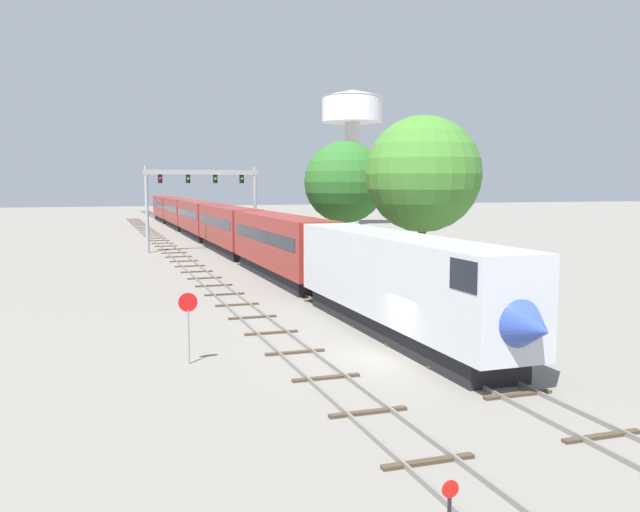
# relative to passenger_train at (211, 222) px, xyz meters

# --- Properties ---
(ground_plane) EXTENTS (400.00, 400.00, 0.00)m
(ground_plane) POSITION_rel_passenger_train_xyz_m (-2.00, -55.69, -2.61)
(ground_plane) COLOR gray
(track_main) EXTENTS (2.60, 200.00, 0.16)m
(track_main) POSITION_rel_passenger_train_xyz_m (0.00, 4.31, -2.54)
(track_main) COLOR slate
(track_main) RESTS_ON ground
(track_near) EXTENTS (2.60, 160.00, 0.16)m
(track_near) POSITION_rel_passenger_train_xyz_m (-5.50, -15.69, -2.54)
(track_near) COLOR slate
(track_near) RESTS_ON ground
(passenger_train) EXTENTS (3.04, 123.97, 4.80)m
(passenger_train) POSITION_rel_passenger_train_xyz_m (0.00, 0.00, 0.00)
(passenger_train) COLOR silver
(passenger_train) RESTS_ON ground
(signal_gantry) EXTENTS (12.10, 0.49, 8.99)m
(signal_gantry) POSITION_rel_passenger_train_xyz_m (-2.25, -8.26, 3.92)
(signal_gantry) COLOR #999BA0
(signal_gantry) RESTS_ON ground
(water_tower) EXTENTS (10.70, 10.70, 23.28)m
(water_tower) POSITION_rel_passenger_train_xyz_m (29.87, 30.05, 16.02)
(water_tower) COLOR beige
(water_tower) RESTS_ON ground
(stop_sign) EXTENTS (0.76, 0.08, 2.88)m
(stop_sign) POSITION_rel_passenger_train_xyz_m (-10.00, -53.94, -0.74)
(stop_sign) COLOR gray
(stop_sign) RESTS_ON ground
(trackside_tree_left) EXTENTS (8.14, 8.14, 11.92)m
(trackside_tree_left) POSITION_rel_passenger_train_xyz_m (8.56, -37.90, 5.23)
(trackside_tree_left) COLOR brown
(trackside_tree_left) RESTS_ON ground
(trackside_tree_mid) EXTENTS (7.41, 7.41, 11.03)m
(trackside_tree_mid) POSITION_rel_passenger_train_xyz_m (8.36, -23.10, 4.69)
(trackside_tree_mid) COLOR brown
(trackside_tree_mid) RESTS_ON ground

